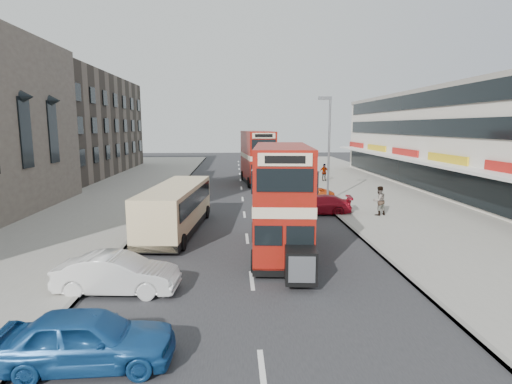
% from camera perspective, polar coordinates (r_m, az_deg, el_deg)
% --- Properties ---
extents(ground, '(160.00, 160.00, 0.00)m').
position_cam_1_polar(ground, '(14.38, -0.23, -15.14)').
color(ground, '#28282B').
rests_on(ground, ground).
extents(road_surface, '(12.00, 90.00, 0.01)m').
position_cam_1_polar(road_surface, '(33.62, -1.88, -0.98)').
color(road_surface, '#28282B').
rests_on(road_surface, ground).
extents(pavement_right, '(12.00, 90.00, 0.15)m').
position_cam_1_polar(pavement_right, '(35.90, 17.65, -0.65)').
color(pavement_right, gray).
rests_on(pavement_right, ground).
extents(pavement_left, '(12.00, 90.00, 0.15)m').
position_cam_1_polar(pavement_left, '(35.47, -21.65, -0.98)').
color(pavement_left, gray).
rests_on(pavement_left, ground).
extents(kerb_left, '(0.20, 90.00, 0.16)m').
position_cam_1_polar(kerb_left, '(34.04, -12.20, -0.94)').
color(kerb_left, gray).
rests_on(kerb_left, ground).
extents(kerb_right, '(0.20, 90.00, 0.16)m').
position_cam_1_polar(kerb_right, '(34.27, 8.37, -0.76)').
color(kerb_right, gray).
rests_on(kerb_right, ground).
extents(brick_terrace, '(14.00, 28.00, 12.00)m').
position_cam_1_polar(brick_terrace, '(55.38, -25.99, 8.32)').
color(brick_terrace, '#66594C').
rests_on(brick_terrace, ground).
extents(commercial_row, '(9.90, 46.20, 9.30)m').
position_cam_1_polar(commercial_row, '(40.70, 27.56, 6.40)').
color(commercial_row, beige).
rests_on(commercial_row, ground).
extents(street_lamp, '(1.00, 0.20, 8.12)m').
position_cam_1_polar(street_lamp, '(31.92, 10.02, 6.98)').
color(street_lamp, slate).
rests_on(street_lamp, ground).
extents(bus_main, '(3.11, 9.03, 4.88)m').
position_cam_1_polar(bus_main, '(19.10, 3.63, -0.96)').
color(bus_main, black).
rests_on(bus_main, ground).
extents(bus_second, '(3.44, 9.58, 5.23)m').
position_cam_1_polar(bus_second, '(42.61, 0.21, 4.90)').
color(bus_second, black).
rests_on(bus_second, ground).
extents(coach, '(3.22, 9.43, 2.45)m').
position_cam_1_polar(coach, '(23.40, -11.07, -2.03)').
color(coach, black).
rests_on(coach, ground).
extents(car_left_near, '(4.33, 1.86, 1.46)m').
position_cam_1_polar(car_left_near, '(11.51, -22.44, -18.36)').
color(car_left_near, '#1A5092').
rests_on(car_left_near, ground).
extents(car_left_front, '(4.42, 1.86, 1.42)m').
position_cam_1_polar(car_left_front, '(15.70, -18.75, -10.72)').
color(car_left_front, silver).
rests_on(car_left_front, ground).
extents(car_right_a, '(4.62, 2.32, 1.29)m').
position_cam_1_polar(car_right_a, '(28.16, 8.69, -1.75)').
color(car_right_a, '#A31020').
rests_on(car_right_a, ground).
extents(car_right_b, '(3.95, 2.08, 1.06)m').
position_cam_1_polar(car_right_b, '(33.08, 7.47, -0.30)').
color(car_right_b, '#DC4F16').
rests_on(car_right_b, ground).
extents(car_right_c, '(4.27, 1.75, 1.45)m').
position_cam_1_polar(car_right_c, '(46.23, 3.33, 2.69)').
color(car_right_c, '#5B85B7').
rests_on(car_right_c, ground).
extents(pedestrian_near, '(0.84, 0.70, 1.94)m').
position_cam_1_polar(pedestrian_near, '(27.88, 16.77, -1.14)').
color(pedestrian_near, gray).
rests_on(pedestrian_near, pavement_right).
extents(pedestrian_far, '(1.14, 0.64, 1.83)m').
position_cam_1_polar(pedestrian_far, '(44.30, 9.46, 2.74)').
color(pedestrian_far, gray).
rests_on(pedestrian_far, pavement_right).
extents(cyclist, '(0.68, 1.68, 2.19)m').
position_cam_1_polar(cyclist, '(34.02, 4.74, 0.41)').
color(cyclist, gray).
rests_on(cyclist, ground).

